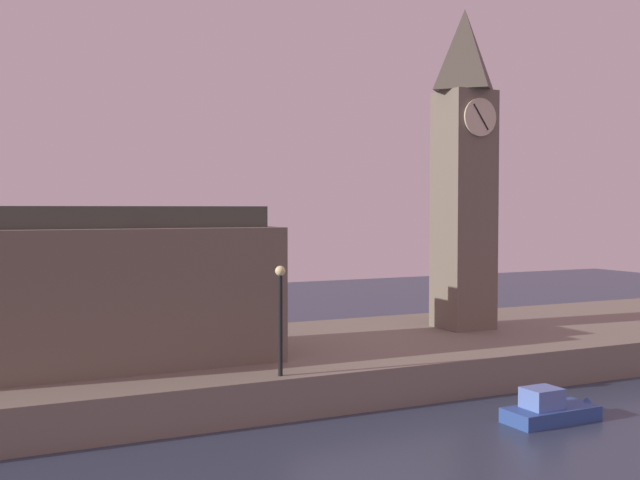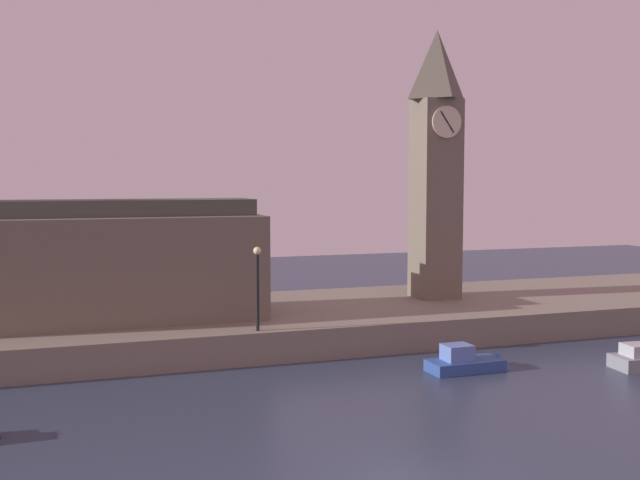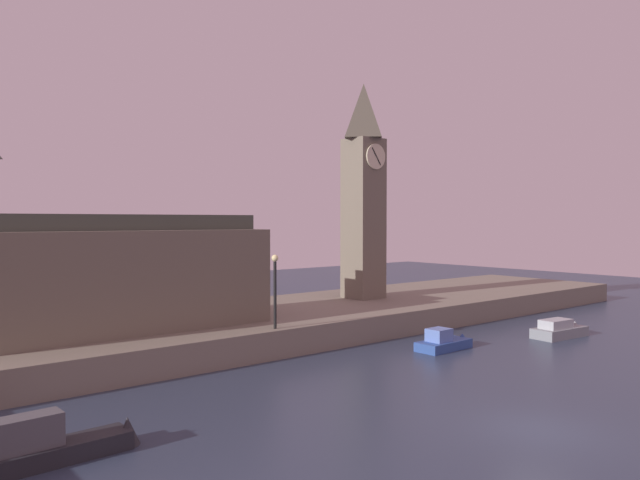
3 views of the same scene
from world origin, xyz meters
TOP-DOWN VIEW (x-y plane):
  - far_embankment at (0.00, 20.00)m, footprint 70.00×12.00m
  - clock_tower at (11.73, 20.79)m, footprint 2.60×2.63m
  - parliament_hall at (-7.28, 19.50)m, footprint 15.17×5.50m
  - streetlamp at (-0.50, 14.61)m, footprint 0.36×0.36m
  - boat_tour_blue at (8.18, 10.24)m, footprint 4.02×1.55m

SIDE VIEW (x-z plane):
  - boat_tour_blue at x=8.18m, z-range -0.30..1.04m
  - far_embankment at x=0.00m, z-range 0.00..1.50m
  - streetlamp at x=-0.50m, z-range 1.98..5.83m
  - parliament_hall at x=-7.28m, z-range -0.55..9.45m
  - clock_tower at x=11.73m, z-range 1.80..17.25m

